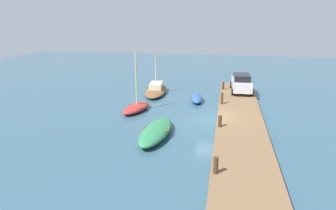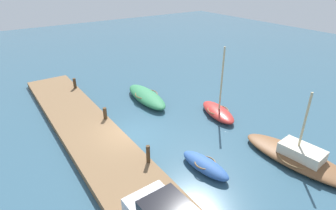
% 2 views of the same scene
% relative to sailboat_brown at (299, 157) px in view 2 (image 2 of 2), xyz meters
% --- Properties ---
extents(ground_plane, '(84.00, 84.00, 0.00)m').
position_rel_sailboat_brown_xyz_m(ground_plane, '(-7.69, -6.36, -0.39)').
color(ground_plane, '#33566B').
extents(dock_platform, '(24.97, 3.44, 0.43)m').
position_rel_sailboat_brown_xyz_m(dock_platform, '(-7.69, -8.47, -0.18)').
color(dock_platform, brown).
rests_on(dock_platform, ground_plane).
extents(sailboat_brown, '(6.52, 2.81, 4.21)m').
position_rel_sailboat_brown_xyz_m(sailboat_brown, '(0.00, 0.00, 0.00)').
color(sailboat_brown, brown).
rests_on(sailboat_brown, ground_plane).
extents(rowboat_red, '(3.90, 2.28, 5.11)m').
position_rel_sailboat_brown_xyz_m(rowboat_red, '(-6.49, 0.18, -0.03)').
color(rowboat_red, '#B72D28').
rests_on(rowboat_red, ground_plane).
extents(motorboat_green, '(5.43, 2.05, 0.76)m').
position_rel_sailboat_brown_xyz_m(motorboat_green, '(-11.61, -2.81, -0.00)').
color(motorboat_green, '#2D7A4C').
rests_on(motorboat_green, ground_plane).
extents(dinghy_blue, '(3.16, 1.40, 0.63)m').
position_rel_sailboat_brown_xyz_m(dinghy_blue, '(-2.44, -4.61, -0.07)').
color(dinghy_blue, '#2D569E').
rests_on(dinghy_blue, ground_plane).
extents(mooring_post_west, '(0.25, 0.25, 0.87)m').
position_rel_sailboat_brown_xyz_m(mooring_post_west, '(-16.47, -7.00, 0.47)').
color(mooring_post_west, '#47331E').
rests_on(mooring_post_west, dock_platform).
extents(mooring_post_mid_west, '(0.25, 0.25, 0.82)m').
position_rel_sailboat_brown_xyz_m(mooring_post_mid_west, '(-9.95, -7.00, 0.44)').
color(mooring_post_mid_west, '#47331E').
rests_on(mooring_post_mid_west, dock_platform).
extents(mooring_post_mid_east, '(0.21, 0.21, 1.02)m').
position_rel_sailboat_brown_xyz_m(mooring_post_mid_east, '(-4.24, -7.00, 0.55)').
color(mooring_post_mid_east, '#47331E').
rests_on(mooring_post_mid_east, dock_platform).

